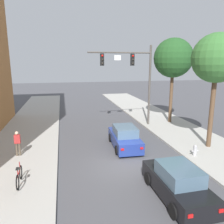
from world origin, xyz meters
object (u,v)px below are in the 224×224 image
Objects in this scene: car_lead_blue at (125,138)px; car_following_black at (177,183)px; bicycle_leaning at (19,177)px; street_tree_nearest at (217,59)px; fire_hydrant at (195,150)px; traffic_signal_mast at (133,71)px; street_tree_second at (173,58)px; pedestrian_sidewalk_left_walker at (18,142)px.

car_lead_blue is 6.55m from car_following_black.
bicycle_leaning is 0.23× the size of street_tree_nearest.
car_following_black reaches higher than fire_hydrant.
car_following_black is at bearing -19.59° from bicycle_leaning.
bicycle_leaning reaches higher than fire_hydrant.
traffic_signal_mast is 0.91× the size of street_tree_second.
car_following_black is at bearing -84.68° from car_lead_blue.
street_tree_nearest reaches higher than traffic_signal_mast.
traffic_signal_mast is 4.23× the size of bicycle_leaning.
street_tree_nearest is at bearing 33.17° from fire_hydrant.
car_lead_blue reaches higher than fire_hydrant.
pedestrian_sidewalk_left_walker is at bearing -157.47° from street_tree_second.
traffic_signal_mast is at bearing 82.15° from car_following_black.
street_tree_second is at bearing 4.60° from traffic_signal_mast.
street_tree_nearest is at bearing 11.12° from bicycle_leaning.
car_following_black is at bearing -38.49° from pedestrian_sidewalk_left_walker.
car_lead_blue is (-2.20, -5.00, -4.59)m from traffic_signal_mast.
fire_hydrant is at bearing 6.50° from bicycle_leaning.
car_lead_blue is 2.43× the size of bicycle_leaning.
street_tree_nearest is at bearing 43.55° from car_following_black.
car_following_black is 14.36m from street_tree_second.
bicycle_leaning is 10.58m from fire_hydrant.
pedestrian_sidewalk_left_walker is (-9.43, -5.29, -4.25)m from traffic_signal_mast.
car_following_black reaches higher than bicycle_leaning.
bicycle_leaning is at bearing -148.79° from car_lead_blue.
bicycle_leaning is at bearing 160.41° from car_following_black.
street_tree_second is (2.36, 8.11, 5.97)m from fire_hydrant.
traffic_signal_mast is 0.95× the size of street_tree_nearest.
car_following_black is 7.61m from bicycle_leaning.
car_following_black is 2.40× the size of bicycle_leaning.
pedestrian_sidewalk_left_walker is 14.16m from street_tree_nearest.
street_tree_second reaches higher than traffic_signal_mast.
street_tree_nearest is (5.86, -1.53, 5.59)m from car_lead_blue.
street_tree_second is (6.31, 5.33, 5.76)m from car_lead_blue.
pedestrian_sidewalk_left_walker is at bearing 141.51° from car_following_black.
pedestrian_sidewalk_left_walker is 0.93× the size of bicycle_leaning.
car_lead_blue is 5.98× the size of fire_hydrant.
fire_hydrant is 6.23m from street_tree_nearest.
car_following_black is 0.52× the size of street_tree_second.
pedestrian_sidewalk_left_walker reaches higher than bicycle_leaning.
street_tree_nearest is (12.41, 2.44, 5.77)m from bicycle_leaning.
fire_hydrant is at bearing -12.54° from pedestrian_sidewalk_left_walker.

